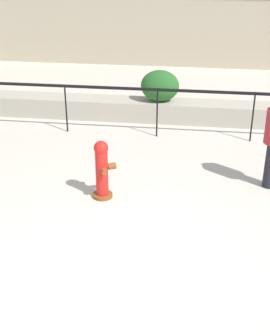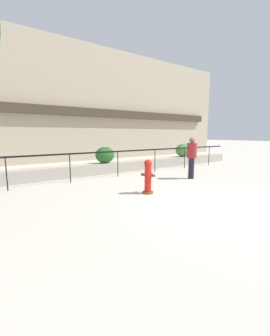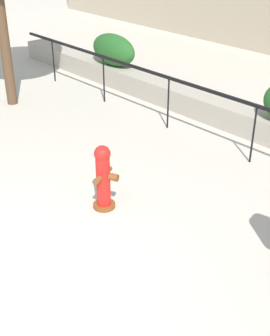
% 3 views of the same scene
% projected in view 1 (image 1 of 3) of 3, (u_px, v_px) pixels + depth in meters
% --- Properties ---
extents(ground_plane, '(120.00, 120.00, 0.00)m').
position_uv_depth(ground_plane, '(123.00, 267.00, 6.59)').
color(ground_plane, beige).
extents(planter_wall_low, '(18.00, 0.70, 0.50)m').
position_uv_depth(planter_wall_low, '(161.00, 110.00, 11.81)').
color(planter_wall_low, '#ADA393').
rests_on(planter_wall_low, ground).
extents(fence_railing_segment, '(15.00, 0.05, 1.15)m').
position_uv_depth(fence_railing_segment, '(157.00, 94.00, 10.50)').
color(fence_railing_segment, black).
rests_on(fence_railing_segment, ground).
extents(hedge_bush_1, '(0.95, 0.69, 0.78)m').
position_uv_depth(hedge_bush_1, '(160.00, 86.00, 11.54)').
color(hedge_bush_1, '#235B23').
rests_on(hedge_bush_1, planter_wall_low).
extents(fire_hydrant, '(0.48, 0.47, 1.08)m').
position_uv_depth(fire_hydrant, '(102.00, 169.00, 8.15)').
color(fire_hydrant, brown).
rests_on(fire_hydrant, ground).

